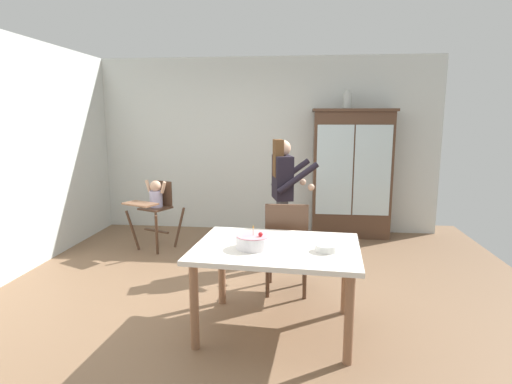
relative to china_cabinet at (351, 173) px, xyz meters
name	(u,v)px	position (x,y,z in m)	size (l,w,h in m)	color
ground_plane	(243,296)	(-1.32, -2.37, -0.96)	(6.24, 6.24, 0.00)	brown
wall_back	(265,145)	(-1.32, 0.26, 0.39)	(5.32, 0.06, 2.70)	silver
china_cabinet	(351,173)	(0.00, 0.00, 0.00)	(1.20, 0.48, 1.91)	#4C3323
ceramic_vase	(347,100)	(-0.10, 0.00, 1.07)	(0.13, 0.13, 0.27)	#B2B7B2
high_chair_with_toddler	(155,202)	(-2.71, -0.94, -0.31)	(0.76, 0.83, 0.95)	#4C3323
adult_person	(283,187)	(-0.97, -1.37, 0.01)	(0.59, 0.57, 1.53)	#47474C
dining_table	(277,257)	(-0.94, -2.99, -0.32)	(1.42, 1.10, 0.74)	silver
birthday_cake	(253,241)	(-1.13, -3.06, -0.17)	(0.28, 0.28, 0.19)	white
serving_bowl	(326,248)	(-0.55, -3.09, -0.19)	(0.18, 0.18, 0.06)	silver
dining_chair_far_side	(287,242)	(-0.88, -2.27, -0.41)	(0.44, 0.44, 0.96)	#4C3323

